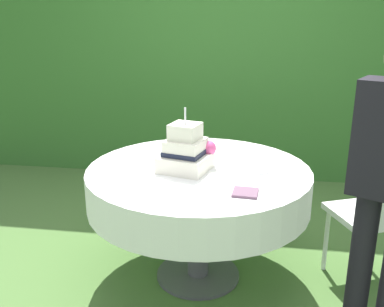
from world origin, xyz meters
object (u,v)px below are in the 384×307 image
object	(u,v)px
cake_table	(198,186)
garden_chair	(375,210)
serving_plate_near	(247,149)
wedding_cake	(187,152)
serving_plate_far	(260,171)
napkin_stack	(245,193)

from	to	relation	value
cake_table	garden_chair	xyz separation A→B (m)	(1.09, 0.05, -0.11)
serving_plate_near	garden_chair	xyz separation A→B (m)	(0.80, -0.37, -0.23)
wedding_cake	serving_plate_far	xyz separation A→B (m)	(0.45, 0.03, -0.11)
cake_table	serving_plate_far	distance (m)	0.40
napkin_stack	garden_chair	bearing A→B (deg)	27.55
cake_table	wedding_cake	distance (m)	0.25
cake_table	napkin_stack	bearing A→B (deg)	-50.44
wedding_cake	napkin_stack	distance (m)	0.50
serving_plate_near	cake_table	bearing A→B (deg)	-124.51
napkin_stack	garden_chair	size ratio (longest dim) A/B	0.15
cake_table	serving_plate_far	world-z (taller)	serving_plate_far
wedding_cake	serving_plate_near	distance (m)	0.59
garden_chair	serving_plate_near	bearing A→B (deg)	154.99
serving_plate_near	garden_chair	size ratio (longest dim) A/B	0.14
cake_table	serving_plate_near	world-z (taller)	serving_plate_near
napkin_stack	serving_plate_near	bearing A→B (deg)	90.83
cake_table	wedding_cake	size ratio (longest dim) A/B	3.57
wedding_cake	serving_plate_far	distance (m)	0.46
napkin_stack	garden_chair	xyz separation A→B (m)	(0.79, 0.41, -0.24)
cake_table	garden_chair	bearing A→B (deg)	2.49
wedding_cake	serving_plate_near	world-z (taller)	wedding_cake
wedding_cake	napkin_stack	size ratio (longest dim) A/B	2.93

